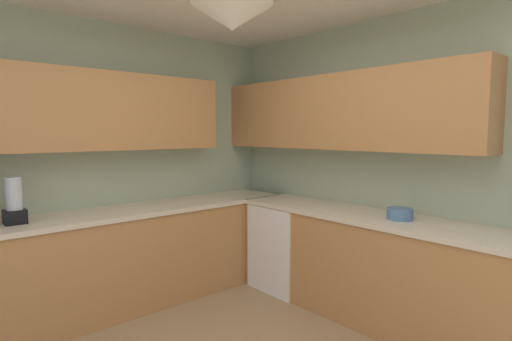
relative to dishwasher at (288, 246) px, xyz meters
The scene contains 6 objects.
room_shell 1.75m from the dishwasher, 71.49° to the right, with size 4.28×3.98×2.70m.
counter_run_left 1.72m from the dishwasher, 112.53° to the right, with size 0.65×3.59×0.91m.
counter_run_back 1.32m from the dishwasher, ahead, with size 3.37×0.65×0.91m.
dishwasher is the anchor object (origin of this frame).
bowl 1.33m from the dishwasher, ahead, with size 0.20×0.20×0.09m, color #4C7099.
blender_appliance 2.51m from the dishwasher, 105.79° to the right, with size 0.15×0.15×0.36m.
Camera 1 is at (1.72, -1.35, 1.61)m, focal length 28.05 mm.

